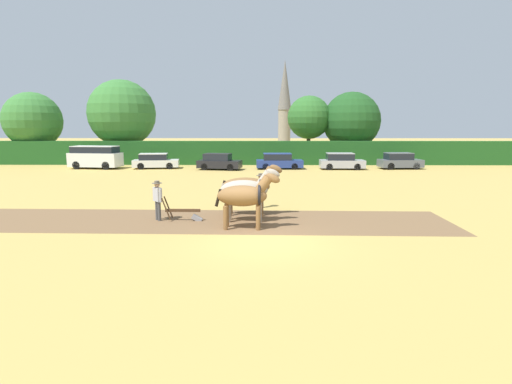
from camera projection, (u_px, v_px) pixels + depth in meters
ground_plane at (262, 242)px, 14.08m from camera, size 240.00×240.00×0.00m
plowed_furrow_strip at (157, 220)px, 17.23m from camera, size 25.12×4.91×0.01m
hedgerow at (261, 153)px, 41.96m from camera, size 71.64×1.21×2.47m
tree_far_left at (33, 121)px, 43.60m from camera, size 6.12×6.12×7.67m
tree_left at (122, 114)px, 44.33m from camera, size 7.39×7.39×9.09m
tree_center_left at (309, 118)px, 44.39m from camera, size 4.79×4.79×7.36m
tree_center at (351, 121)px, 44.38m from camera, size 6.37×6.37×7.77m
church_spire at (285, 103)px, 68.05m from camera, size 2.31×2.31×15.01m
draft_horse_lead_left at (245, 196)px, 15.66m from camera, size 2.63×0.91×2.30m
draft_horse_lead_right at (247, 190)px, 16.89m from camera, size 2.68×0.92×2.34m
draft_horse_trail_left at (248, 186)px, 18.12m from camera, size 2.91×0.89×2.39m
plow at (186, 213)px, 17.14m from camera, size 1.72×0.47×1.13m
farmer_at_plow at (158, 197)px, 17.09m from camera, size 0.47×0.54×1.72m
farmer_beside_team at (261, 188)px, 19.70m from camera, size 0.51×0.50×1.73m
parked_van at (95, 157)px, 37.98m from camera, size 4.95×2.48×2.16m
parked_car_left at (155, 161)px, 38.10m from camera, size 4.45×2.25×1.45m
parked_car_center_left at (219, 162)px, 37.12m from camera, size 4.22×2.41×1.51m
parked_car_center at (279, 161)px, 37.79m from camera, size 4.42×1.88×1.48m
parked_car_center_right at (341, 161)px, 37.45m from camera, size 4.16×1.91×1.53m
parked_car_right at (400, 161)px, 37.79m from camera, size 4.07×2.04×1.53m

